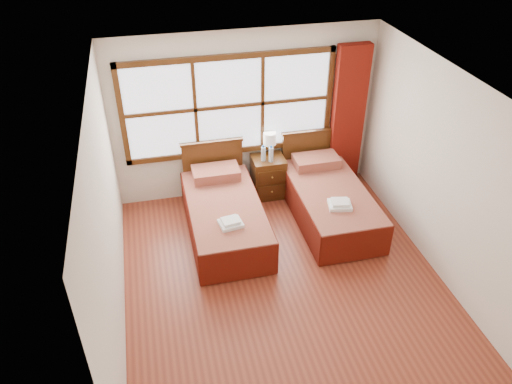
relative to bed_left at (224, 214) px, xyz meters
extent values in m
plane|color=brown|center=(0.55, -1.20, -0.30)|extent=(4.50, 4.50, 0.00)
plane|color=white|center=(0.55, -1.20, 2.30)|extent=(4.50, 4.50, 0.00)
plane|color=silver|center=(0.55, 1.05, 1.00)|extent=(4.00, 0.00, 4.00)
plane|color=silver|center=(-1.45, -1.20, 1.00)|extent=(0.00, 4.50, 4.50)
plane|color=silver|center=(2.55, -1.20, 1.00)|extent=(0.00, 4.50, 4.50)
cube|color=white|center=(0.30, 1.02, 1.20)|extent=(3.00, 0.02, 1.40)
cube|color=#4B2A10|center=(0.30, 1.00, 0.46)|extent=(3.16, 0.06, 0.08)
cube|color=#4B2A10|center=(0.30, 1.00, 1.94)|extent=(3.16, 0.06, 0.08)
cube|color=#4B2A10|center=(-1.24, 1.00, 1.20)|extent=(0.08, 0.06, 1.56)
cube|color=#4B2A10|center=(1.84, 1.00, 1.20)|extent=(0.08, 0.06, 1.56)
cube|color=#4B2A10|center=(-0.20, 1.00, 1.20)|extent=(0.05, 0.05, 1.40)
cube|color=#4B2A10|center=(0.80, 1.00, 1.20)|extent=(0.05, 0.05, 1.40)
cube|color=#4B2A10|center=(0.30, 1.00, 1.20)|extent=(3.00, 0.05, 0.05)
cube|color=maroon|center=(2.15, 0.91, 0.87)|extent=(0.50, 0.16, 2.30)
cube|color=#43240E|center=(0.00, -0.07, -0.16)|extent=(0.89, 1.78, 0.29)
cube|color=maroon|center=(0.00, -0.07, 0.11)|extent=(1.00, 1.97, 0.24)
cube|color=#591309|center=(-0.50, -0.07, -0.04)|extent=(0.03, 1.97, 0.49)
cube|color=#591309|center=(0.50, -0.07, -0.04)|extent=(0.03, 1.97, 0.49)
cube|color=#591309|center=(0.00, -1.05, -0.04)|extent=(1.00, 0.03, 0.49)
cube|color=maroon|center=(0.00, 0.65, 0.30)|extent=(0.70, 0.41, 0.15)
cube|color=#4B2A10|center=(0.00, 0.94, 0.18)|extent=(0.93, 0.06, 0.97)
cube|color=#43240E|center=(0.00, 0.94, 0.67)|extent=(0.97, 0.08, 0.04)
cube|color=#43240E|center=(1.58, -0.07, -0.16)|extent=(0.88, 1.77, 0.29)
cube|color=maroon|center=(1.58, -0.07, 0.10)|extent=(0.99, 1.96, 0.24)
cube|color=#591309|center=(1.08, -0.07, -0.04)|extent=(0.03, 1.96, 0.49)
cube|color=#591309|center=(2.07, -0.07, -0.04)|extent=(0.03, 1.96, 0.49)
cube|color=#591309|center=(1.58, -1.04, -0.04)|extent=(0.99, 0.03, 0.49)
cube|color=maroon|center=(1.58, 0.64, 0.30)|extent=(0.69, 0.40, 0.15)
cube|color=#4B2A10|center=(1.58, 0.94, 0.18)|extent=(0.92, 0.06, 0.96)
cube|color=#43240E|center=(1.58, 0.94, 0.67)|extent=(0.96, 0.08, 0.04)
cube|color=#4B2A10|center=(0.85, 0.80, 0.03)|extent=(0.50, 0.44, 0.66)
cube|color=#43240E|center=(0.85, 0.57, -0.10)|extent=(0.44, 0.02, 0.20)
cube|color=#43240E|center=(0.85, 0.57, 0.16)|extent=(0.44, 0.02, 0.20)
sphere|color=#A58638|center=(0.85, 0.55, -0.10)|extent=(0.03, 0.03, 0.03)
sphere|color=#A58638|center=(0.85, 0.55, 0.16)|extent=(0.03, 0.03, 0.03)
cube|color=white|center=(0.00, -0.55, 0.25)|extent=(0.33, 0.30, 0.05)
cube|color=white|center=(0.00, -0.55, 0.29)|extent=(0.25, 0.22, 0.04)
cube|color=white|center=(1.54, -0.48, 0.25)|extent=(0.36, 0.33, 0.05)
cube|color=white|center=(1.54, -0.48, 0.29)|extent=(0.27, 0.25, 0.04)
cylinder|color=gold|center=(0.90, 0.91, 0.37)|extent=(0.12, 0.12, 0.02)
cylinder|color=gold|center=(0.90, 0.91, 0.46)|extent=(0.03, 0.03, 0.16)
cylinder|color=white|center=(0.90, 0.91, 0.64)|extent=(0.20, 0.20, 0.20)
cylinder|color=silver|center=(0.76, 0.76, 0.48)|extent=(0.07, 0.07, 0.23)
cylinder|color=blue|center=(0.76, 0.76, 0.60)|extent=(0.03, 0.03, 0.03)
cylinder|color=silver|center=(0.86, 0.70, 0.48)|extent=(0.07, 0.07, 0.24)
cylinder|color=blue|center=(0.86, 0.70, 0.61)|extent=(0.03, 0.03, 0.03)
camera|label=1|loc=(-0.87, -5.66, 4.23)|focal=35.00mm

